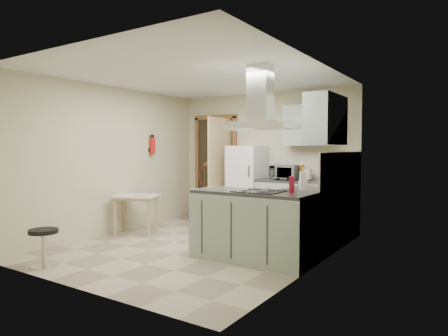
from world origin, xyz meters
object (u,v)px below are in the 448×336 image
Objects in this scene: drop_leaf_table at (136,214)px; bentwood_chair at (201,196)px; extractor_hood at (260,127)px; microwave at (285,172)px; peninsula at (253,226)px; stool at (44,248)px; fridge at (247,186)px.

drop_leaf_table is 1.55m from bentwood_chair.
extractor_hood reaches higher than microwave.
peninsula is 1.27m from extractor_hood.
bentwood_chair is at bearing 93.09° from stool.
extractor_hood is 1.28× the size of drop_leaf_table.
fridge is 3.23× the size of microwave.
microwave reaches higher than drop_leaf_table.
fridge is at bearing 28.84° from drop_leaf_table.
fridge is at bearing 123.79° from extractor_hood.
drop_leaf_table is at bearing 172.08° from peninsula.
peninsula is 1.72× the size of extractor_hood.
stool is at bearing -102.13° from fridge.
peninsula is 2.09m from microwave.
bentwood_chair reaches higher than stool.
drop_leaf_table is at bearing 102.72° from stool.
bentwood_chair is 3.52m from stool.
microwave is (-0.55, 1.95, -0.69)m from extractor_hood.
fridge is 3.21× the size of stool.
fridge reaches higher than peninsula.
microwave reaches higher than peninsula.
bentwood_chair is 1.83m from microwave.
microwave reaches higher than stool.
extractor_hood reaches higher than fridge.
extractor_hood is 3.06m from stool.
extractor_hood reaches higher than peninsula.
peninsula is at bearing -79.98° from microwave.
microwave is (2.01, 1.61, 0.70)m from drop_leaf_table.
microwave is (1.56, 3.60, 0.79)m from stool.
extractor_hood is 1.93× the size of stool.
bentwood_chair is 2.17× the size of microwave.
extractor_hood is (1.32, -1.98, 0.97)m from fridge.
peninsula is 2.48m from drop_leaf_table.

